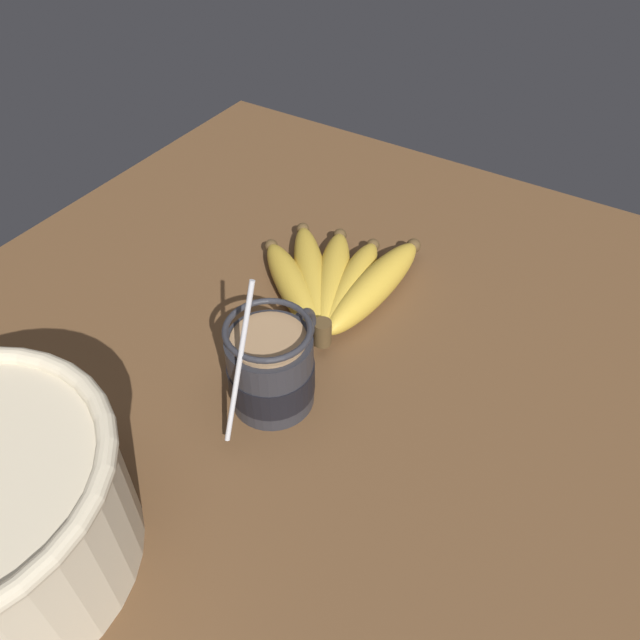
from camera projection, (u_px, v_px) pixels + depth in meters
The scene contains 3 objects.
table at pixel (327, 377), 68.07cm from camera, with size 96.30×96.30×2.94cm.
coffee_mug at pixel (272, 368), 61.14cm from camera, with size 15.60×8.66×16.90cm.
banana_bunch at pixel (335, 282), 74.39cm from camera, with size 22.18×18.77×4.45cm.
Camera 1 is at (-38.58, -23.07, 52.97)cm, focal length 35.00 mm.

